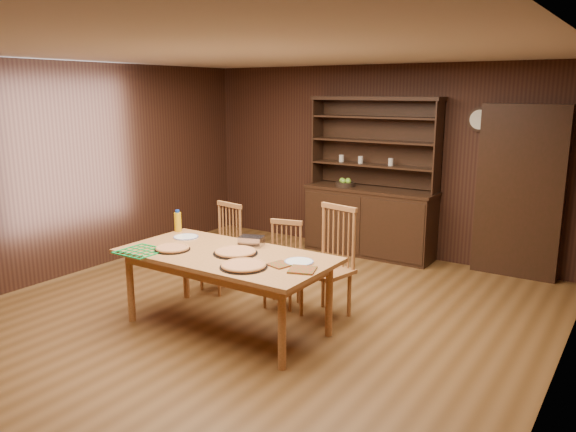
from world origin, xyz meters
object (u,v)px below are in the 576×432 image
Objects in this scene: chair_center at (284,261)px; chair_right at (331,258)px; china_hutch at (370,213)px; juice_bottle at (178,222)px; chair_left at (224,244)px; dining_table at (226,261)px.

chair_right is (0.56, 0.03, 0.12)m from chair_center.
juice_bottle is (-1.03, -2.69, 0.26)m from china_hutch.
chair_left is 1.10× the size of chair_center.
china_hutch is 1.06× the size of dining_table.
china_hutch is at bearing 117.12° from chair_right.
dining_table is at bearing -110.42° from chair_center.
chair_center is at bearing 7.35° from chair_left.
chair_right is (0.61, -2.20, 0.01)m from china_hutch.
juice_bottle is (-0.98, 0.38, 0.18)m from dining_table.
china_hutch is 2.23m from chair_center.
dining_table is 2.05× the size of chair_left.
chair_left is at bearing 164.64° from chair_center.
juice_bottle reaches higher than chair_center.
chair_center is at bearing -165.73° from chair_right.
juice_bottle is at bearing -110.97° from china_hutch.
dining_table is 1.15m from chair_left.
chair_left is (-0.79, -2.20, -0.07)m from china_hutch.
dining_table is at bearing -40.32° from chair_left.
china_hutch reaches higher than dining_table.
chair_right is at bearing 52.61° from dining_table.
chair_right reaches higher than juice_bottle.
chair_right is at bearing -11.12° from chair_center.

